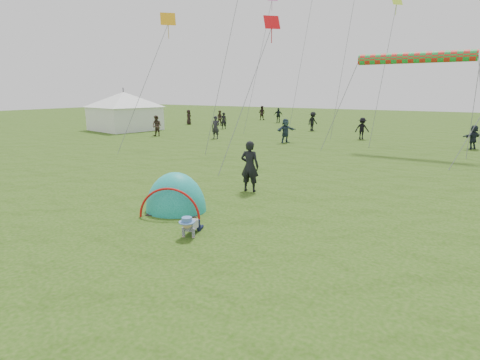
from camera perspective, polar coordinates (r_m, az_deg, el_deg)
The scene contains 20 objects.
ground at distance 9.94m, azimuth -6.28°, elevation -8.73°, with size 140.00×140.00×0.00m, color #1F4609.
crawling_toddler at distance 10.02m, azimuth -7.59°, elevation -6.78°, with size 0.54×0.77×0.59m, color black, non-canonical shape.
popup_tent at distance 12.18m, azimuth -9.69°, elevation -4.61°, with size 1.93×1.59×2.50m, color #0B7A6E.
standing_adult at distance 14.07m, azimuth 1.49°, elevation 2.09°, with size 0.70×0.46×1.93m, color black.
event_marquee at distance 38.08m, azimuth -17.19°, elevation 10.19°, with size 5.61×5.61×3.86m, color white, non-canonical shape.
crowd_person_0 at distance 37.66m, azimuth -2.51°, elevation 9.03°, with size 0.59×0.39×1.62m, color black.
crowd_person_1 at distance 41.32m, azimuth -3.03°, elevation 9.42°, with size 0.79×0.61×1.62m, color #453729.
crowd_person_3 at distance 30.95m, azimuth 18.10°, elevation 7.47°, with size 1.09×0.63×1.68m, color black.
crowd_person_4 at distance 42.85m, azimuth -7.83°, elevation 9.47°, with size 0.80×0.52×1.63m, color black.
crowd_person_5 at distance 28.66m, azimuth 31.98°, elevation 5.55°, with size 1.46×0.47×1.58m, color #202733.
crowd_person_7 at distance 32.25m, azimuth -12.56°, elevation 8.05°, with size 0.83×0.65×1.71m, color #45332B.
crowd_person_8 at distance 44.86m, azimuth 5.84°, elevation 9.77°, with size 1.02×0.42×1.74m, color black.
crowd_person_9 at distance 36.46m, azimuth 11.02°, elevation 8.77°, with size 1.15×0.66×1.77m, color black.
crowd_person_11 at distance 27.65m, azimuth 6.94°, elevation 7.47°, with size 1.63×0.52×1.76m, color #283A4A.
crowd_person_12 at distance 29.91m, azimuth -3.74°, elevation 8.01°, with size 0.65×0.43×1.79m, color #24232C.
crowd_person_13 at distance 49.10m, azimuth 3.33°, elevation 10.17°, with size 0.87×0.68×1.79m, color black.
rainbow_tube_kite at distance 25.11m, azimuth 25.04°, elevation 16.54°, with size 0.64×0.64×6.36m, color red.
diamond_kite_1 at distance 27.42m, azimuth -10.93°, elevation 22.96°, with size 0.99×0.99×0.00m, color orange.
diamond_kite_6 at distance 21.04m, azimuth 4.87°, elevation 22.84°, with size 0.82×0.82×0.00m, color #C70407.
diamond_kite_8 at distance 31.68m, azimuth 22.79°, elevation 23.95°, with size 0.79×0.79×0.00m, color #C7F331.
Camera 1 is at (5.73, -7.21, 3.75)m, focal length 28.00 mm.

